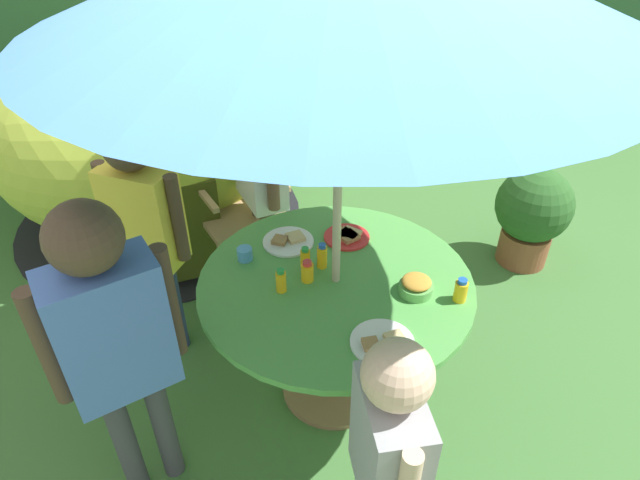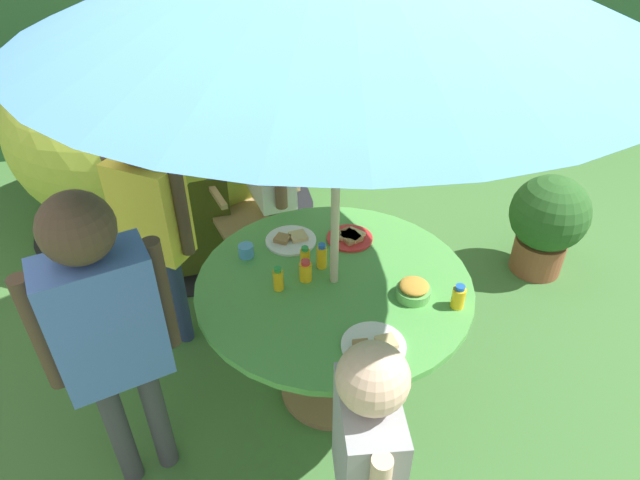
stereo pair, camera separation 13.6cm
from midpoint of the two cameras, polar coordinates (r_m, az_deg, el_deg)
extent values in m
cube|color=#3D6B33|center=(2.94, 0.02, -15.28)|extent=(10.00, 10.00, 0.02)
cube|color=#234C28|center=(5.42, -11.34, 20.35)|extent=(9.00, 0.70, 1.78)
cylinder|color=brown|center=(2.92, 0.02, -14.97)|extent=(0.52, 0.52, 0.03)
cylinder|color=brown|center=(2.67, 0.03, -10.45)|extent=(0.12, 0.12, 0.69)
cylinder|color=#519E47|center=(2.42, 0.03, -4.50)|extent=(1.22, 1.22, 0.03)
cylinder|color=#B7AD8C|center=(2.19, 0.03, 3.20)|extent=(0.04, 0.04, 2.19)
cylinder|color=tan|center=(3.30, -11.20, -3.53)|extent=(0.04, 0.04, 0.44)
cylinder|color=tan|center=(3.42, -4.36, -1.22)|extent=(0.04, 0.04, 0.44)
cylinder|color=tan|center=(3.62, -13.56, 0.09)|extent=(0.04, 0.04, 0.44)
cylinder|color=tan|center=(3.74, -7.23, 2.08)|extent=(0.04, 0.04, 0.44)
cube|color=tan|center=(3.38, -9.46, 2.70)|extent=(0.57, 0.55, 0.04)
cube|color=tan|center=(3.40, -11.32, 8.60)|extent=(0.48, 0.15, 0.57)
cube|color=tan|center=(3.21, -13.46, 4.83)|extent=(0.14, 0.45, 0.03)
cube|color=tan|center=(3.34, -6.32, 6.90)|extent=(0.14, 0.45, 0.03)
ellipsoid|color=#B2C63F|center=(4.00, -18.78, 11.17)|extent=(2.18, 2.00, 1.47)
cylinder|color=black|center=(4.33, -16.97, 2.44)|extent=(2.24, 2.24, 0.01)
cube|color=#3E4516|center=(3.36, -16.14, 0.29)|extent=(0.57, 0.08, 0.66)
cylinder|color=brown|center=(3.86, 19.55, -0.59)|extent=(0.32, 0.32, 0.23)
sphere|color=#285623|center=(3.69, 20.52, 3.43)|extent=(0.48, 0.48, 0.48)
cylinder|color=brown|center=(3.42, -7.33, 0.40)|extent=(0.09, 0.09, 0.62)
cylinder|color=brown|center=(3.30, -6.46, -0.98)|extent=(0.09, 0.09, 0.62)
cube|color=white|center=(3.06, -7.66, 8.43)|extent=(0.25, 0.38, 0.52)
cylinder|color=brown|center=(3.22, -8.88, 10.28)|extent=(0.07, 0.07, 0.47)
cylinder|color=brown|center=(2.88, -6.39, 7.27)|extent=(0.07, 0.07, 0.47)
sphere|color=brown|center=(2.91, -8.27, 15.08)|extent=(0.23, 0.23, 0.23)
cylinder|color=navy|center=(3.11, -18.46, -5.87)|extent=(0.08, 0.08, 0.60)
cylinder|color=navy|center=(3.04, -16.23, -6.56)|extent=(0.08, 0.08, 0.60)
cube|color=yellow|center=(2.76, -19.35, 2.36)|extent=(0.39, 0.36, 0.50)
cylinder|color=#4C3828|center=(2.86, -22.53, 3.45)|extent=(0.06, 0.06, 0.45)
cylinder|color=#4C3828|center=(2.64, -16.12, 2.09)|extent=(0.06, 0.06, 0.45)
sphere|color=#4C3828|center=(2.59, -20.94, 9.11)|extent=(0.23, 0.23, 0.23)
cylinder|color=#3F3F47|center=(2.50, -21.25, -19.18)|extent=(0.09, 0.09, 0.64)
cylinder|color=#3F3F47|center=(2.50, -17.66, -17.96)|extent=(0.09, 0.09, 0.64)
cube|color=#4C72C6|center=(2.07, -22.69, -8.73)|extent=(0.41, 0.30, 0.54)
cylinder|color=#4C3828|center=(2.06, -28.39, -9.98)|extent=(0.07, 0.07, 0.49)
cylinder|color=#4C3828|center=(2.07, -17.40, -6.32)|extent=(0.07, 0.07, 0.49)
sphere|color=#4C3828|center=(1.84, -25.46, 0.17)|extent=(0.24, 0.24, 0.24)
cube|color=#99999E|center=(1.80, 4.89, -20.83)|extent=(0.21, 0.34, 0.46)
cylinder|color=#D8B293|center=(1.88, 3.63, -16.00)|extent=(0.06, 0.06, 0.42)
sphere|color=#D8B293|center=(1.53, 5.53, -13.92)|extent=(0.21, 0.21, 0.21)
cylinder|color=#66B259|center=(2.36, 8.36, -5.03)|extent=(0.15, 0.15, 0.05)
ellipsoid|color=gold|center=(2.34, 8.43, -4.36)|extent=(0.13, 0.13, 0.04)
cylinder|color=white|center=(2.64, -4.82, -0.20)|extent=(0.25, 0.25, 0.01)
cube|color=tan|center=(2.64, -4.07, 0.28)|extent=(0.09, 0.09, 0.02)
cube|color=#9E7547|center=(2.62, -5.72, -0.05)|extent=(0.09, 0.09, 0.02)
cylinder|color=white|center=(2.13, 4.69, -10.68)|extent=(0.25, 0.25, 0.01)
cube|color=tan|center=(2.13, 6.03, -10.27)|extent=(0.08, 0.08, 0.02)
cube|color=#9E7547|center=(2.10, 3.40, -10.85)|extent=(0.07, 0.07, 0.02)
cylinder|color=red|center=(2.66, 1.34, 0.28)|extent=(0.22, 0.22, 0.01)
cube|color=tan|center=(2.65, 1.69, 0.63)|extent=(0.13, 0.13, 0.02)
cube|color=#9E7547|center=(2.67, 1.05, 0.82)|extent=(0.08, 0.08, 0.02)
cube|color=tan|center=(2.64, 0.99, 0.50)|extent=(0.08, 0.08, 0.02)
cube|color=#9E7547|center=(2.64, 1.53, 0.35)|extent=(0.11, 0.11, 0.02)
cylinder|color=yellow|center=(2.45, -1.37, -1.83)|extent=(0.05, 0.05, 0.11)
cylinder|color=blue|center=(2.41, -1.39, -0.66)|extent=(0.03, 0.03, 0.02)
cylinder|color=yellow|center=(2.34, 12.88, -5.30)|extent=(0.06, 0.06, 0.09)
cylinder|color=blue|center=(2.30, 13.06, -4.27)|extent=(0.04, 0.04, 0.02)
cylinder|color=yellow|center=(2.38, -2.98, -3.44)|extent=(0.06, 0.06, 0.09)
cylinder|color=red|center=(2.35, -3.01, -2.46)|extent=(0.04, 0.04, 0.02)
cylinder|color=yellow|center=(2.46, -3.14, -2.00)|extent=(0.05, 0.05, 0.09)
cylinder|color=green|center=(2.43, -3.18, -1.03)|extent=(0.03, 0.03, 0.02)
cylinder|color=yellow|center=(2.34, -5.78, -4.40)|extent=(0.05, 0.05, 0.10)
cylinder|color=green|center=(2.30, -5.86, -3.30)|extent=(0.03, 0.03, 0.02)
cylinder|color=#4C99D8|center=(2.54, -9.40, -1.47)|extent=(0.07, 0.07, 0.06)
camera|label=1|loc=(0.07, -91.62, -1.16)|focal=30.60mm
camera|label=2|loc=(0.07, 88.38, 1.16)|focal=30.60mm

